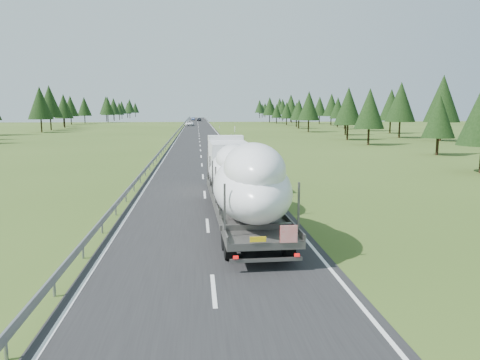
{
  "coord_description": "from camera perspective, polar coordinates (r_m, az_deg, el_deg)",
  "views": [
    {
      "loc": [
        -0.5,
        -15.3,
        6.21
      ],
      "look_at": [
        1.87,
        10.39,
        2.23
      ],
      "focal_mm": 35.0,
      "sensor_mm": 36.0,
      "label": 1
    }
  ],
  "objects": [
    {
      "name": "marker_posts",
      "position": [
        170.54,
        -2.92,
        6.84
      ],
      "size": [
        0.13,
        350.08,
        1.0
      ],
      "color": "silver",
      "rests_on": "ground"
    },
    {
      "name": "guardrail",
      "position": [
        115.48,
        -7.67,
        5.9
      ],
      "size": [
        0.1,
        400.0,
        0.76
      ],
      "color": "slate",
      "rests_on": "ground"
    },
    {
      "name": "distant_van",
      "position": [
        167.81,
        -6.18,
        6.88
      ],
      "size": [
        3.06,
        6.23,
        1.7
      ],
      "primitive_type": "imported",
      "rotation": [
        0.0,
        0.0,
        -0.04
      ],
      "color": "white",
      "rests_on": "ground"
    },
    {
      "name": "tree_line_left",
      "position": [
        170.19,
        -20.02,
        8.51
      ],
      "size": [
        15.52,
        358.43,
        12.6
      ],
      "color": "black",
      "rests_on": "ground"
    },
    {
      "name": "distant_car_blue",
      "position": [
        244.72,
        -5.74,
        7.43
      ],
      "size": [
        1.9,
        4.5,
        1.45
      ],
      "primitive_type": "imported",
      "rotation": [
        0.0,
        0.0,
        0.09
      ],
      "color": "#1B2A4C",
      "rests_on": "ground"
    },
    {
      "name": "ground",
      "position": [
        16.52,
        -3.23,
        -13.33
      ],
      "size": [
        400.0,
        400.0,
        0.0
      ],
      "primitive_type": "plane",
      "color": "#354C19",
      "rests_on": "ground"
    },
    {
      "name": "distant_car_dark",
      "position": [
        229.0,
        -5.01,
        7.37
      ],
      "size": [
        2.22,
        4.81,
        1.6
      ],
      "primitive_type": "imported",
      "rotation": [
        0.0,
        0.0,
        -0.07
      ],
      "color": "black",
      "rests_on": "ground"
    },
    {
      "name": "road_surface",
      "position": [
        115.47,
        -5.03,
        5.65
      ],
      "size": [
        10.0,
        400.0,
        0.02
      ],
      "primitive_type": "cube",
      "color": "black",
      "rests_on": "ground"
    },
    {
      "name": "tree_line_right",
      "position": [
        143.67,
        11.7,
        8.82
      ],
      "size": [
        27.19,
        358.26,
        12.43
      ],
      "color": "black",
      "rests_on": "ground"
    },
    {
      "name": "boat_truck",
      "position": [
        26.53,
        -0.09,
        0.72
      ],
      "size": [
        3.73,
        21.77,
        4.73
      ],
      "color": "white",
      "rests_on": "ground"
    },
    {
      "name": "highway_sign",
      "position": [
        95.72,
        -0.64,
        6.12
      ],
      "size": [
        0.08,
        0.9,
        2.6
      ],
      "color": "slate",
      "rests_on": "ground"
    }
  ]
}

